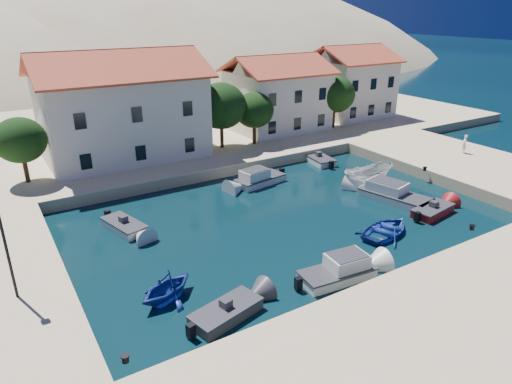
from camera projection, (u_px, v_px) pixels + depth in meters
ground at (391, 286)px, 24.93m from camera, size 400.00×400.00×0.00m
quay_south at (495, 343)px, 20.00m from camera, size 52.00×12.00×1.00m
quay_east at (465, 165)px, 42.58m from camera, size 11.00×20.00×1.00m
quay_north at (168, 128)px, 55.69m from camera, size 80.00×36.00×1.00m
hills at (128, 138)px, 141.30m from camera, size 254.00×176.00×99.00m
building_left at (121, 104)px, 41.87m from camera, size 14.70×9.45×9.70m
building_mid at (277, 92)px, 51.67m from camera, size 10.50×8.40×8.30m
building_right at (351, 80)px, 58.19m from camera, size 9.45×8.40×8.80m
trees at (235, 108)px, 45.38m from camera, size 37.30×5.30×6.45m
lamppost at (1, 228)px, 20.96m from camera, size 0.35×0.25×6.22m
bollards at (378, 228)px, 28.90m from camera, size 29.36×9.56×0.30m
motorboat_grey_sw at (226, 313)px, 22.32m from camera, size 3.98×2.47×1.25m
cabin_cruiser_south at (337, 272)px, 25.41m from camera, size 4.47×2.25×1.60m
rowboat_south at (386, 234)px, 30.70m from camera, size 4.98×4.04×0.91m
motorboat_red_se at (433, 211)px, 33.46m from camera, size 3.76×2.12×1.25m
cabin_cruiser_east at (395, 195)px, 35.80m from camera, size 3.54×5.95×1.60m
boat_east at (367, 184)px, 39.32m from camera, size 5.07×2.32×1.90m
motorboat_white_ne at (318, 159)px, 44.77m from camera, size 2.36×4.16×1.25m
rowboat_west at (167, 299)px, 23.85m from camera, size 4.16×3.92×1.74m
motorboat_white_west at (124, 226)px, 31.13m from camera, size 2.49×3.95×1.25m
cabin_cruiser_north at (260, 178)px, 39.26m from camera, size 4.71×2.59×1.60m
pedestrian at (464, 144)px, 44.02m from camera, size 0.78×0.75×1.80m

